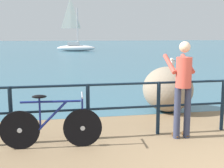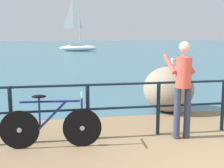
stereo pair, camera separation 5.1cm
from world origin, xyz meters
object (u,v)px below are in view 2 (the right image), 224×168
Objects in this scene: person_at_railing at (183,85)px; breakwater_boulder_main at (168,89)px; seagull at (173,61)px; sailboat at (78,45)px; bicycle at (51,125)px.

person_at_railing reaches higher than breakwater_boulder_main.
seagull is 0.05× the size of sailboat.
breakwater_boulder_main is 27.97m from sailboat.
seagull reaches higher than bicycle.
seagull is at bearing -47.71° from breakwater_boulder_main.
breakwater_boulder_main is at bearing -79.53° from sailboat.
bicycle is at bearing -21.73° from seagull.
person_at_railing is at bearing -80.46° from sailboat.
person_at_railing is 2.01m from breakwater_boulder_main.
sailboat is (0.17, 29.87, -0.28)m from person_at_railing.
person_at_railing is 29.87m from sailboat.
sailboat reaches higher than bicycle.
sailboat is at bearing 89.35° from bicycle.
sailboat reaches higher than person_at_railing.
bicycle is 5.39× the size of seagull.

